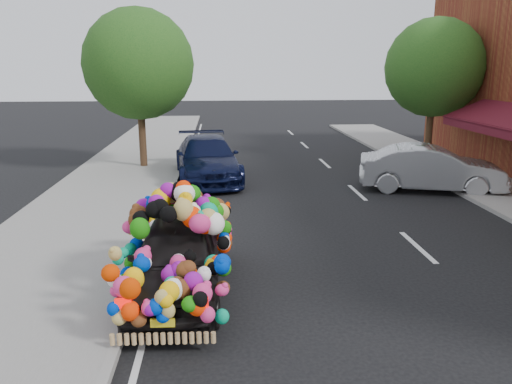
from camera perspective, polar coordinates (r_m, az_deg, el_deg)
ground at (r=11.04m, az=0.28°, el=-6.80°), size 100.00×100.00×0.00m
sidewalk at (r=11.52m, az=-21.72°, el=-6.62°), size 4.00×60.00×0.12m
kerb at (r=11.09m, az=-12.00°, el=-6.67°), size 0.15×60.00×0.13m
lane_markings at (r=11.87m, az=17.98°, el=-5.96°), size 6.00×50.00×0.01m
tree_near_sidewalk at (r=20.00m, az=-13.29°, el=14.01°), size 4.20×4.20×6.13m
tree_far_b at (r=22.12m, az=19.73°, el=13.22°), size 4.00×4.00×5.90m
plush_art_car at (r=8.87m, az=-8.99°, el=-5.43°), size 2.07×4.15×1.97m
navy_sedan at (r=17.92m, az=-5.62°, el=3.84°), size 2.67×5.42×1.51m
silver_hatchback at (r=17.10m, az=19.34°, el=2.55°), size 4.76×2.74×1.48m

